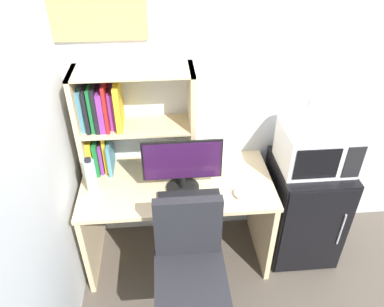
# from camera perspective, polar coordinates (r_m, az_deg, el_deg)

# --- Properties ---
(wall_back) EXTENTS (6.40, 0.04, 2.60)m
(wall_back) POSITION_cam_1_polar(r_m,az_deg,el_deg) (2.83, 24.83, 10.77)
(wall_back) COLOR silver
(wall_back) RESTS_ON ground_plane
(desk) EXTENTS (1.29, 0.64, 0.74)m
(desk) POSITION_cam_1_polar(r_m,az_deg,el_deg) (2.63, -2.25, -8.11)
(desk) COLOR beige
(desk) RESTS_ON ground_plane
(hutch_bookshelf) EXTENTS (0.75, 0.28, 0.73)m
(hutch_bookshelf) POSITION_cam_1_polar(r_m,az_deg,el_deg) (2.44, -11.44, 5.23)
(hutch_bookshelf) COLOR beige
(hutch_bookshelf) RESTS_ON desk
(monitor) EXTENTS (0.51, 0.21, 0.37)m
(monitor) POSITION_cam_1_polar(r_m,az_deg,el_deg) (2.31, -1.50, -1.69)
(monitor) COLOR black
(monitor) RESTS_ON desk
(keyboard) EXTENTS (0.40, 0.14, 0.02)m
(keyboard) POSITION_cam_1_polar(r_m,az_deg,el_deg) (2.35, -0.44, -6.93)
(keyboard) COLOR black
(keyboard) RESTS_ON desk
(computer_mouse) EXTENTS (0.07, 0.10, 0.03)m
(computer_mouse) POSITION_cam_1_polar(r_m,az_deg,el_deg) (2.39, 7.28, -6.10)
(computer_mouse) COLOR silver
(computer_mouse) RESTS_ON desk
(water_bottle) EXTENTS (0.07, 0.07, 0.26)m
(water_bottle) POSITION_cam_1_polar(r_m,az_deg,el_deg) (2.42, -15.42, -3.40)
(water_bottle) COLOR silver
(water_bottle) RESTS_ON desk
(mini_fridge) EXTENTS (0.49, 0.54, 0.80)m
(mini_fridge) POSITION_cam_1_polar(r_m,az_deg,el_deg) (2.90, 16.80, -8.11)
(mini_fridge) COLOR black
(mini_fridge) RESTS_ON ground_plane
(microwave) EXTENTS (0.48, 0.37, 0.29)m
(microwave) POSITION_cam_1_polar(r_m,az_deg,el_deg) (2.58, 18.80, 0.88)
(microwave) COLOR silver
(microwave) RESTS_ON mini_fridge
(desk_fan) EXTENTS (0.17, 0.11, 0.25)m
(desk_fan) POSITION_cam_1_polar(r_m,az_deg,el_deg) (2.42, 19.22, 6.43)
(desk_fan) COLOR silver
(desk_fan) RESTS_ON microwave
(desk_chair) EXTENTS (0.48, 0.48, 0.95)m
(desk_chair) POSITION_cam_1_polar(r_m,az_deg,el_deg) (2.34, -0.33, -18.87)
(desk_chair) COLOR black
(desk_chair) RESTS_ON ground_plane
(wall_corkboard) EXTENTS (0.65, 0.02, 0.47)m
(wall_corkboard) POSITION_cam_1_polar(r_m,az_deg,el_deg) (2.31, -15.82, 22.00)
(wall_corkboard) COLOR tan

